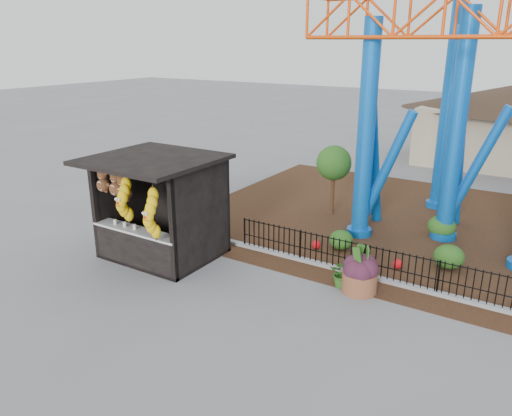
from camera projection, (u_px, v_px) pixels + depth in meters
The scene contains 9 objects.
ground at pixel (219, 295), 13.03m from camera, with size 120.00×120.00×0.00m, color slate.
mulch_bed at pixel (448, 231), 17.39m from camera, with size 18.00×12.00×0.02m, color #331E11.
curb at pixel (406, 286), 13.38m from camera, with size 18.00×0.18×0.12m, color gray.
prize_booth at pixel (155, 210), 14.79m from camera, with size 3.50×3.40×3.12m.
picket_fence at pixel (442, 279), 12.78m from camera, with size 12.20×0.06×1.00m, color black, non-canonical shape.
terracotta_planter at pixel (359, 282), 13.11m from camera, with size 0.92×0.92×0.56m, color brown.
planter_foliage at pixel (361, 261), 12.92m from camera, with size 0.70×0.70×0.64m, color #361525.
potted_plant at pixel (343, 273), 13.35m from camera, with size 0.70×0.61×0.78m, color #274F17.
landscaping at pixel (446, 246), 15.28m from camera, with size 8.07×3.84×0.74m.
Camera 1 is at (7.05, -9.30, 6.29)m, focal length 35.00 mm.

